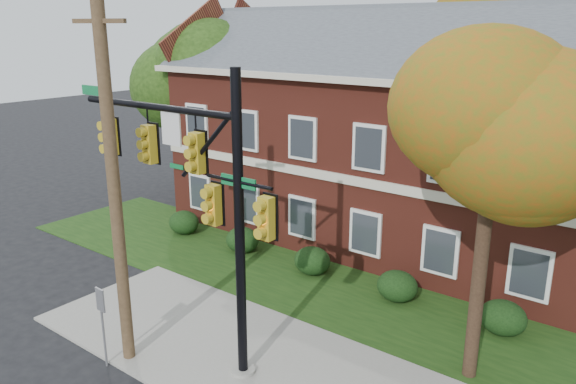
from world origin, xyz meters
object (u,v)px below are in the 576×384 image
Objects in this scene: hedge_center at (312,261)px; hedge_far_right at (503,318)px; tree_left_rear at (202,73)px; tree_far_rear at (489,28)px; utility_pole at (114,188)px; traffic_signal at (197,186)px; apartment_building at (385,124)px; hedge_far_left at (184,222)px; hedge_left at (242,240)px; tree_near_right at (503,129)px; hedge_right at (397,286)px; sign_post at (102,314)px.

hedge_far_right is at bearing 0.00° from hedge_center.
tree_far_rear is at bearing 38.97° from tree_left_rear.
tree_far_rear is at bearing 69.84° from utility_pole.
tree_far_rear reaches higher than traffic_signal.
apartment_building is 13.43× the size of hedge_far_left.
utility_pole reaches higher than apartment_building.
hedge_far_right is at bearing 0.00° from hedge_left.
hedge_center is 0.17× the size of traffic_signal.
hedge_far_right is 0.16× the size of tree_near_right.
tree_left_rear is at bearing -173.46° from apartment_building.
tree_far_rear is (-5.88, 15.93, 2.17)m from tree_near_right.
hedge_center is at bearing 96.73° from traffic_signal.
tree_near_right is at bearing 28.29° from traffic_signal.
hedge_right is at bearing -56.33° from apartment_building.
tree_far_rear reaches higher than apartment_building.
hedge_left and hedge_center have the same top height.
tree_left_rear is 14.92m from utility_pole.
hedge_far_left is 0.17× the size of traffic_signal.
traffic_signal is (0.77, -11.59, 0.00)m from apartment_building.
tree_near_right is 17.12m from tree_far_rear.
hedge_left is at bearing 180.00° from hedge_right.
hedge_far_right is at bearing -66.63° from tree_far_rear.
traffic_signal is (-6.45, -3.50, -1.68)m from tree_near_right.
hedge_right is (10.50, 0.00, 0.00)m from hedge_far_left.
tree_left_rear is 14.40m from tree_far_rear.
apartment_building is at bearing 86.97° from sign_post.
tree_left_rear reaches higher than hedge_far_right.
hedge_center and hedge_far_right have the same top height.
traffic_signal is at bearing -134.49° from hedge_far_right.
utility_pole is (8.91, -11.84, -1.71)m from tree_left_rear.
tree_far_rear is (11.07, 8.96, 2.16)m from tree_left_rear.
hedge_far_left is 0.16× the size of tree_near_right.
tree_far_rear reaches higher than hedge_far_right.
traffic_signal is (4.27, -6.34, 4.46)m from hedge_left.
hedge_center is at bearing 84.26° from sign_post.
hedge_left is at bearing 94.97° from utility_pole.
traffic_signal is 4.33m from sign_post.
hedge_center is 12.23m from tree_left_rear.
utility_pole is (2.68, -7.70, 4.45)m from hedge_left.
hedge_center is (3.50, 0.00, 0.00)m from hedge_left.
hedge_center is at bearing -23.04° from tree_left_rear.
hedge_far_right is at bearing -36.89° from apartment_building.
tree_near_right is at bearing -22.36° from tree_left_rear.
traffic_signal is at bearing -113.28° from hedge_right.
utility_pole reaches higher than hedge_far_left.
traffic_signal reaches higher than hedge_far_left.
utility_pole is at bearing -70.80° from hedge_left.
utility_pole is (-1.59, -1.36, -0.02)m from traffic_signal.
traffic_signal is at bearing -91.68° from tree_far_rear.
hedge_far_right is 18.30m from tree_left_rear.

